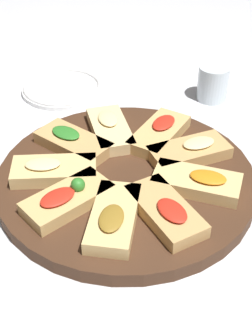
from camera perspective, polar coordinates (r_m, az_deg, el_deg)
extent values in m
plane|color=silver|center=(0.80, 0.00, -2.03)|extent=(3.00, 3.00, 0.00)
cylinder|color=#422819|center=(0.79, 0.00, -1.34)|extent=(0.43, 0.43, 0.02)
cube|color=tan|center=(0.82, 7.70, 1.94)|extent=(0.08, 0.14, 0.02)
ellipsoid|color=beige|center=(0.82, 8.85, 3.05)|extent=(0.04, 0.06, 0.01)
cube|color=tan|center=(0.86, 4.04, 4.18)|extent=(0.14, 0.15, 0.02)
ellipsoid|color=red|center=(0.87, 4.61, 5.54)|extent=(0.07, 0.07, 0.01)
cube|color=#E5C689|center=(0.87, -1.94, 4.66)|extent=(0.14, 0.07, 0.02)
ellipsoid|color=beige|center=(0.88, -2.21, 6.08)|extent=(0.06, 0.04, 0.01)
cube|color=tan|center=(0.84, -6.41, 3.06)|extent=(0.15, 0.13, 0.02)
ellipsoid|color=#2D7A28|center=(0.84, -7.35, 4.30)|extent=(0.07, 0.06, 0.01)
cube|color=#DBB775|center=(0.78, -8.74, -0.32)|extent=(0.10, 0.15, 0.02)
ellipsoid|color=beige|center=(0.77, -10.12, 0.50)|extent=(0.05, 0.06, 0.01)
cube|color=tan|center=(0.72, -7.12, -3.83)|extent=(0.12, 0.15, 0.02)
ellipsoid|color=red|center=(0.71, -8.35, -3.53)|extent=(0.06, 0.07, 0.01)
sphere|color=#2D7A28|center=(0.72, -5.88, -2.05)|extent=(0.02, 0.02, 0.02)
cube|color=#DBB775|center=(0.69, -1.51, -6.02)|extent=(0.15, 0.12, 0.02)
ellipsoid|color=olive|center=(0.67, -1.79, -6.12)|extent=(0.07, 0.06, 0.01)
cube|color=tan|center=(0.70, 4.78, -5.22)|extent=(0.15, 0.09, 0.02)
ellipsoid|color=red|center=(0.68, 5.64, -5.17)|extent=(0.06, 0.05, 0.01)
cube|color=#DBB775|center=(0.76, 8.59, -1.73)|extent=(0.13, 0.15, 0.02)
ellipsoid|color=orange|center=(0.75, 9.99, -1.10)|extent=(0.06, 0.07, 0.01)
cylinder|color=white|center=(1.08, -7.74, 9.51)|extent=(0.18, 0.18, 0.01)
torus|color=white|center=(1.08, -7.77, 9.84)|extent=(0.18, 0.18, 0.01)
cylinder|color=silver|center=(1.05, 10.53, 10.14)|extent=(0.07, 0.07, 0.08)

